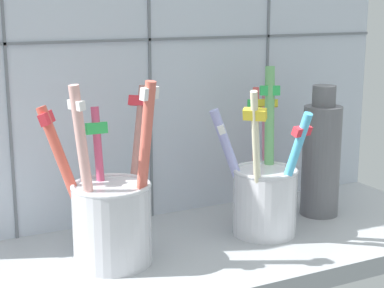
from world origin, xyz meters
The scene contains 5 objects.
counter_slab centered at (0.00, 0.00, 1.00)cm, with size 64.00×22.00×2.00cm, color #9EA3A8.
tile_wall_back centered at (0.00, 12.00, 22.50)cm, with size 64.00×2.20×45.00cm.
toothbrush_cup_left centered at (-8.92, 0.28, 6.91)cm, with size 12.51×9.33×18.29cm.
toothbrush_cup_right centered at (8.97, 0.48, 6.83)cm, with size 10.34×13.90×18.24cm.
ceramic_vase centered at (18.40, 2.48, 9.12)cm, with size 4.54×4.54×15.69cm.
Camera 1 is at (-28.15, -55.34, 27.36)cm, focal length 58.83 mm.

